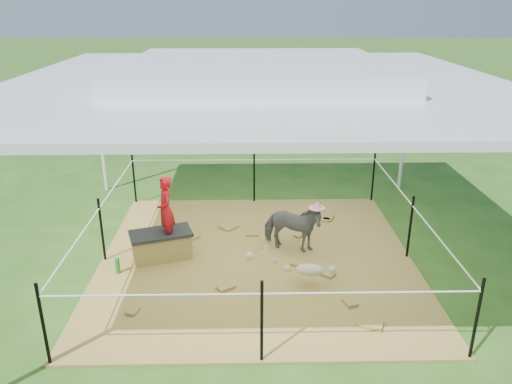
{
  "coord_description": "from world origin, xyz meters",
  "views": [
    {
      "loc": [
        -0.15,
        -6.58,
        3.64
      ],
      "look_at": [
        0.0,
        0.6,
        0.85
      ],
      "focal_mm": 35.0,
      "sensor_mm": 36.0,
      "label": 1
    }
  ],
  "objects_px": {
    "foal": "(310,268)",
    "trash_barrel": "(388,122)",
    "green_bottle": "(118,266)",
    "picnic_table_far": "(420,106)",
    "distant_person": "(324,109)",
    "woman": "(165,203)",
    "picnic_table_near": "(325,114)",
    "pony": "(292,228)",
    "straw_bale": "(162,246)"
  },
  "relations": [
    {
      "from": "straw_bale",
      "to": "distant_person",
      "type": "xyz_separation_m",
      "value": [
        3.55,
        7.79,
        0.41
      ]
    },
    {
      "from": "pony",
      "to": "picnic_table_far",
      "type": "bearing_deg",
      "value": -10.41
    },
    {
      "from": "trash_barrel",
      "to": "picnic_table_far",
      "type": "distance_m",
      "value": 3.43
    },
    {
      "from": "straw_bale",
      "to": "trash_barrel",
      "type": "distance_m",
      "value": 8.47
    },
    {
      "from": "pony",
      "to": "foal",
      "type": "height_order",
      "value": "pony"
    },
    {
      "from": "woman",
      "to": "straw_bale",
      "type": "bearing_deg",
      "value": -108.46
    },
    {
      "from": "foal",
      "to": "picnic_table_far",
      "type": "distance_m",
      "value": 11.52
    },
    {
      "from": "straw_bale",
      "to": "foal",
      "type": "height_order",
      "value": "foal"
    },
    {
      "from": "green_bottle",
      "to": "trash_barrel",
      "type": "relative_size",
      "value": 0.24
    },
    {
      "from": "green_bottle",
      "to": "picnic_table_near",
      "type": "relative_size",
      "value": 0.12
    },
    {
      "from": "green_bottle",
      "to": "distant_person",
      "type": "xyz_separation_m",
      "value": [
        4.1,
        8.24,
        0.48
      ]
    },
    {
      "from": "foal",
      "to": "distant_person",
      "type": "height_order",
      "value": "distant_person"
    },
    {
      "from": "picnic_table_near",
      "to": "distant_person",
      "type": "relative_size",
      "value": 1.61
    },
    {
      "from": "foal",
      "to": "trash_barrel",
      "type": "relative_size",
      "value": 1.01
    },
    {
      "from": "picnic_table_near",
      "to": "woman",
      "type": "bearing_deg",
      "value": -103.32
    },
    {
      "from": "green_bottle",
      "to": "picnic_table_far",
      "type": "bearing_deg",
      "value": 52.99
    },
    {
      "from": "woman",
      "to": "pony",
      "type": "bearing_deg",
      "value": 76.95
    },
    {
      "from": "picnic_table_near",
      "to": "green_bottle",
      "type": "bearing_deg",
      "value": -105.83
    },
    {
      "from": "woman",
      "to": "pony",
      "type": "relative_size",
      "value": 1.09
    },
    {
      "from": "green_bottle",
      "to": "distant_person",
      "type": "distance_m",
      "value": 9.22
    },
    {
      "from": "straw_bale",
      "to": "picnic_table_far",
      "type": "height_order",
      "value": "picnic_table_far"
    },
    {
      "from": "straw_bale",
      "to": "picnic_table_near",
      "type": "distance_m",
      "value": 8.88
    },
    {
      "from": "woman",
      "to": "picnic_table_near",
      "type": "bearing_deg",
      "value": 138.03
    },
    {
      "from": "foal",
      "to": "trash_barrel",
      "type": "height_order",
      "value": "trash_barrel"
    },
    {
      "from": "trash_barrel",
      "to": "picnic_table_near",
      "type": "distance_m",
      "value": 2.07
    },
    {
      "from": "straw_bale",
      "to": "picnic_table_far",
      "type": "distance_m",
      "value": 11.89
    },
    {
      "from": "pony",
      "to": "trash_barrel",
      "type": "height_order",
      "value": "trash_barrel"
    },
    {
      "from": "foal",
      "to": "picnic_table_near",
      "type": "height_order",
      "value": "picnic_table_near"
    },
    {
      "from": "straw_bale",
      "to": "pony",
      "type": "height_order",
      "value": "pony"
    },
    {
      "from": "green_bottle",
      "to": "pony",
      "type": "bearing_deg",
      "value": 14.05
    },
    {
      "from": "green_bottle",
      "to": "foal",
      "type": "bearing_deg",
      "value": -8.16
    },
    {
      "from": "woman",
      "to": "green_bottle",
      "type": "height_order",
      "value": "woman"
    },
    {
      "from": "woman",
      "to": "foal",
      "type": "height_order",
      "value": "woman"
    },
    {
      "from": "straw_bale",
      "to": "distant_person",
      "type": "bearing_deg",
      "value": 65.49
    },
    {
      "from": "picnic_table_near",
      "to": "picnic_table_far",
      "type": "relative_size",
      "value": 1.23
    },
    {
      "from": "distant_person",
      "to": "picnic_table_far",
      "type": "bearing_deg",
      "value": -162.47
    },
    {
      "from": "straw_bale",
      "to": "distant_person",
      "type": "distance_m",
      "value": 8.57
    },
    {
      "from": "picnic_table_near",
      "to": "picnic_table_far",
      "type": "height_order",
      "value": "picnic_table_near"
    },
    {
      "from": "green_bottle",
      "to": "picnic_table_far",
      "type": "xyz_separation_m",
      "value": [
        7.57,
        10.04,
        0.19
      ]
    },
    {
      "from": "pony",
      "to": "trash_barrel",
      "type": "distance_m",
      "value": 7.28
    },
    {
      "from": "green_bottle",
      "to": "trash_barrel",
      "type": "xyz_separation_m",
      "value": [
        5.7,
        7.16,
        0.34
      ]
    },
    {
      "from": "green_bottle",
      "to": "picnic_table_far",
      "type": "distance_m",
      "value": 12.58
    },
    {
      "from": "pony",
      "to": "picnic_table_near",
      "type": "bearing_deg",
      "value": 5.95
    },
    {
      "from": "trash_barrel",
      "to": "picnic_table_near",
      "type": "xyz_separation_m",
      "value": [
        -1.53,
        1.4,
        -0.07
      ]
    },
    {
      "from": "woman",
      "to": "trash_barrel",
      "type": "relative_size",
      "value": 1.03
    },
    {
      "from": "straw_bale",
      "to": "green_bottle",
      "type": "distance_m",
      "value": 0.71
    },
    {
      "from": "woman",
      "to": "green_bottle",
      "type": "relative_size",
      "value": 4.32
    },
    {
      "from": "green_bottle",
      "to": "woman",
      "type": "bearing_deg",
      "value": 34.7
    },
    {
      "from": "straw_bale",
      "to": "green_bottle",
      "type": "xyz_separation_m",
      "value": [
        -0.55,
        -0.45,
        -0.07
      ]
    },
    {
      "from": "pony",
      "to": "foal",
      "type": "relative_size",
      "value": 0.94
    }
  ]
}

